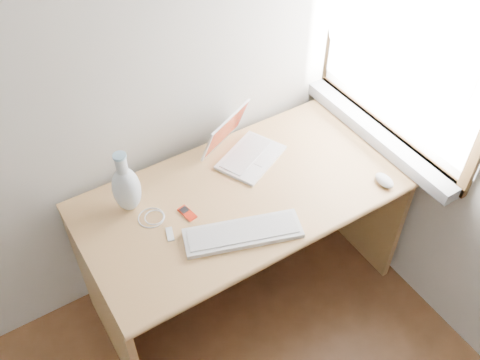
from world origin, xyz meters
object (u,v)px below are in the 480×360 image
external_keyboard (243,233)px  vase (126,187)px  laptop (246,146)px  desk (234,212)px

external_keyboard → vase: vase is taller
laptop → external_keyboard: 0.48m
desk → vase: size_ratio=4.79×
laptop → desk: bearing=-165.8°
desk → vase: bearing=168.9°
external_keyboard → vase: bearing=149.3°
vase → desk: bearing=-11.1°
laptop → external_keyboard: bearing=-149.2°
laptop → external_keyboard: laptop is taller
desk → vase: (-0.45, 0.09, 0.34)m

